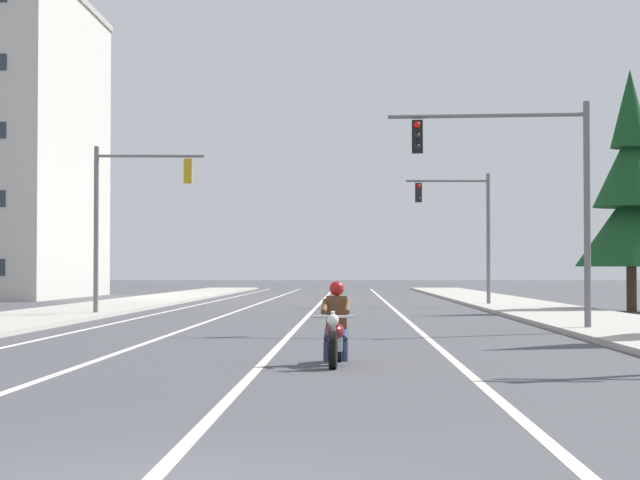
{
  "coord_description": "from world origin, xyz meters",
  "views": [
    {
      "loc": [
        1.52,
        -8.18,
        1.63
      ],
      "look_at": [
        0.51,
        29.01,
        2.68
      ],
      "focal_mm": 62.76,
      "sensor_mm": 36.0,
      "label": 1
    }
  ],
  "objects": [
    {
      "name": "traffic_signal_near_right",
      "position": [
        6.3,
        21.98,
        4.13
      ],
      "size": [
        5.41,
        0.53,
        6.2
      ],
      "color": "slate",
      "rests_on": "ground"
    },
    {
      "name": "traffic_signal_mid_right",
      "position": [
        6.87,
        43.95,
        4.04
      ],
      "size": [
        3.93,
        0.52,
        6.2
      ],
      "color": "slate",
      "rests_on": "ground"
    },
    {
      "name": "lane_stripe_left",
      "position": [
        -3.13,
        45.0,
        0.0
      ],
      "size": [
        0.16,
        100.0,
        0.01
      ],
      "primitive_type": "cube",
      "color": "beige",
      "rests_on": "ground"
    },
    {
      "name": "sidewalk_kerb_right",
      "position": [
        9.25,
        40.0,
        0.07
      ],
      "size": [
        4.4,
        110.0,
        0.14
      ],
      "primitive_type": "cube",
      "color": "#ADA89E",
      "rests_on": "ground"
    },
    {
      "name": "traffic_signal_near_left",
      "position": [
        -6.64,
        32.32,
        4.04
      ],
      "size": [
        4.01,
        0.48,
        6.2
      ],
      "color": "slate",
      "rests_on": "ground"
    },
    {
      "name": "lane_stripe_far_left",
      "position": [
        -5.91,
        45.0,
        0.0
      ],
      "size": [
        0.16,
        100.0,
        0.01
      ],
      "primitive_type": "cube",
      "color": "beige",
      "rests_on": "ground"
    },
    {
      "name": "conifer_tree_right_verge_far",
      "position": [
        12.93,
        37.48,
        4.53
      ],
      "size": [
        4.49,
        4.49,
        9.89
      ],
      "color": "#4C3828",
      "rests_on": "ground"
    },
    {
      "name": "sidewalk_kerb_left",
      "position": [
        -9.25,
        40.0,
        0.07
      ],
      "size": [
        4.4,
        110.0,
        0.14
      ],
      "primitive_type": "cube",
      "color": "#ADA89E",
      "rests_on": "ground"
    },
    {
      "name": "lane_stripe_center",
      "position": [
        -0.04,
        45.0,
        0.0
      ],
      "size": [
        0.16,
        100.0,
        0.01
      ],
      "primitive_type": "cube",
      "color": "beige",
      "rests_on": "ground"
    },
    {
      "name": "lane_stripe_right",
      "position": [
        3.4,
        45.0,
        0.0
      ],
      "size": [
        0.16,
        100.0,
        0.01
      ],
      "primitive_type": "cube",
      "color": "beige",
      "rests_on": "ground"
    },
    {
      "name": "motorcycle_with_rider",
      "position": [
        1.27,
        11.28,
        0.59
      ],
      "size": [
        0.7,
        2.19,
        1.46
      ],
      "color": "black",
      "rests_on": "ground"
    }
  ]
}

